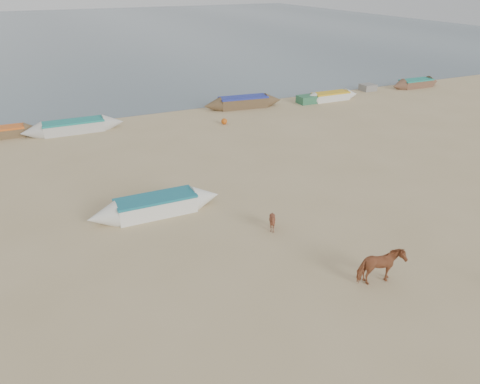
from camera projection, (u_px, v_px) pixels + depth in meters
name	position (u px, v px, depth m)	size (l,w,h in m)	color
ground	(282.00, 253.00, 18.84)	(140.00, 140.00, 0.00)	tan
sea	(60.00, 33.00, 85.93)	(160.00, 160.00, 0.00)	slate
cow_adult	(381.00, 267.00, 16.73)	(0.76, 1.67, 1.41)	#985431
calf_front	(272.00, 222.00, 20.24)	(0.73, 0.83, 0.91)	brown
near_canoe	(156.00, 205.00, 21.67)	(6.25, 1.27, 0.88)	white
waterline_canoes	(170.00, 113.00, 35.95)	(51.79, 3.10, 0.94)	silver
beach_clutter	(200.00, 113.00, 36.41)	(43.82, 4.95, 0.64)	#2E6730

